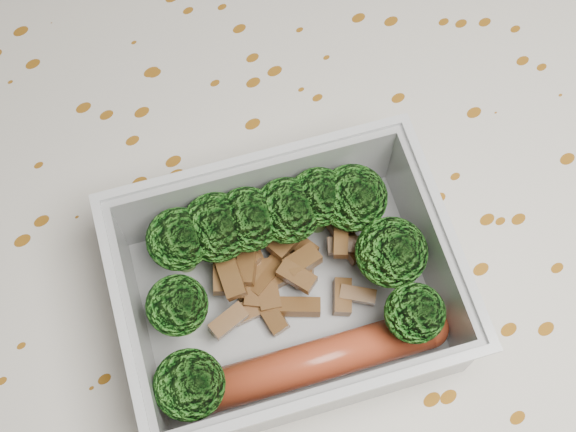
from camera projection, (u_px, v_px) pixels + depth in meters
ground_plane at (284, 430)px, 1.14m from camera, size 4.00×4.00×0.00m
dining_table at (279, 281)px, 0.53m from camera, size 1.40×0.90×0.75m
tablecloth at (278, 254)px, 0.48m from camera, size 1.46×0.96×0.19m
lunch_container at (287, 294)px, 0.41m from camera, size 0.20×0.17×0.06m
broccoli_florets at (279, 250)px, 0.40m from camera, size 0.16×0.13×0.05m
meat_pile at (277, 272)px, 0.42m from camera, size 0.10×0.08×0.02m
sausage at (315, 362)px, 0.40m from camera, size 0.14×0.06×0.02m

